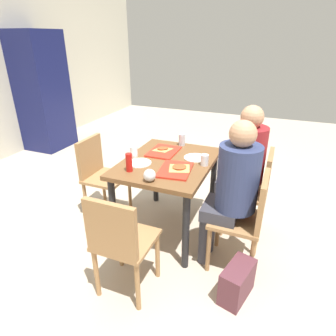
{
  "coord_description": "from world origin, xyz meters",
  "views": [
    {
      "loc": [
        -2.28,
        -0.92,
        1.8
      ],
      "look_at": [
        0.0,
        0.0,
        0.67
      ],
      "focal_mm": 30.91,
      "sensor_mm": 36.0,
      "label": 1
    }
  ],
  "objects_px": {
    "chair_far_side": "(99,171)",
    "chair_left_end": "(120,240)",
    "pizza_slice_a": "(179,167)",
    "tray_red_near": "(175,170)",
    "pizza_slice_b": "(163,149)",
    "foil_bundle": "(150,175)",
    "chair_near_right": "(255,187)",
    "handbag": "(237,282)",
    "person_in_brown_jacket": "(243,161)",
    "plastic_cup_a": "(134,152)",
    "drink_fridge": "(43,92)",
    "paper_plate_near_edge": "(196,158)",
    "plastic_cup_b": "(205,160)",
    "soda_can": "(182,140)",
    "person_in_red": "(232,185)",
    "paper_plate_center": "(139,163)",
    "main_table": "(168,171)",
    "condiment_bottle": "(129,162)",
    "chair_near_left": "(247,216)",
    "tray_red_far": "(164,152)"
  },
  "relations": [
    {
      "from": "main_table",
      "to": "chair_near_left",
      "type": "relative_size",
      "value": 1.2
    },
    {
      "from": "pizza_slice_a",
      "to": "pizza_slice_b",
      "type": "xyz_separation_m",
      "value": [
        0.36,
        0.31,
        -0.0
      ]
    },
    {
      "from": "pizza_slice_a",
      "to": "foil_bundle",
      "type": "distance_m",
      "value": 0.32
    },
    {
      "from": "person_in_red",
      "to": "condiment_bottle",
      "type": "bearing_deg",
      "value": 95.11
    },
    {
      "from": "handbag",
      "to": "condiment_bottle",
      "type": "bearing_deg",
      "value": 74.97
    },
    {
      "from": "tray_red_near",
      "to": "paper_plate_near_edge",
      "type": "height_order",
      "value": "tray_red_near"
    },
    {
      "from": "chair_near_left",
      "to": "plastic_cup_b",
      "type": "height_order",
      "value": "chair_near_left"
    },
    {
      "from": "person_in_brown_jacket",
      "to": "pizza_slice_b",
      "type": "height_order",
      "value": "person_in_brown_jacket"
    },
    {
      "from": "paper_plate_near_edge",
      "to": "foil_bundle",
      "type": "relative_size",
      "value": 2.2
    },
    {
      "from": "paper_plate_center",
      "to": "drink_fridge",
      "type": "xyz_separation_m",
      "value": [
        1.64,
        2.63,
        0.2
      ]
    },
    {
      "from": "person_in_brown_jacket",
      "to": "drink_fridge",
      "type": "xyz_separation_m",
      "value": [
        1.23,
        3.49,
        0.2
      ]
    },
    {
      "from": "chair_far_side",
      "to": "main_table",
      "type": "bearing_deg",
      "value": -90.0
    },
    {
      "from": "condiment_bottle",
      "to": "person_in_red",
      "type": "bearing_deg",
      "value": -84.89
    },
    {
      "from": "soda_can",
      "to": "condiment_bottle",
      "type": "bearing_deg",
      "value": 165.49
    },
    {
      "from": "tray_red_near",
      "to": "tray_red_far",
      "type": "xyz_separation_m",
      "value": [
        0.36,
        0.26,
        0.0
      ]
    },
    {
      "from": "main_table",
      "to": "chair_near_left",
      "type": "bearing_deg",
      "value": -108.16
    },
    {
      "from": "pizza_slice_a",
      "to": "tray_red_near",
      "type": "bearing_deg",
      "value": 134.25
    },
    {
      "from": "chair_left_end",
      "to": "person_in_brown_jacket",
      "type": "bearing_deg",
      "value": -29.09
    },
    {
      "from": "person_in_red",
      "to": "pizza_slice_a",
      "type": "xyz_separation_m",
      "value": [
        0.1,
        0.47,
        0.03
      ]
    },
    {
      "from": "chair_left_end",
      "to": "pizza_slice_a",
      "type": "distance_m",
      "value": 0.81
    },
    {
      "from": "chair_left_end",
      "to": "person_in_brown_jacket",
      "type": "distance_m",
      "value": 1.34
    },
    {
      "from": "person_in_red",
      "to": "paper_plate_near_edge",
      "type": "xyz_separation_m",
      "value": [
        0.41,
        0.42,
        0.0
      ]
    },
    {
      "from": "chair_near_right",
      "to": "handbag",
      "type": "xyz_separation_m",
      "value": [
        -0.86,
        -0.02,
        -0.36
      ]
    },
    {
      "from": "chair_far_side",
      "to": "pizza_slice_b",
      "type": "height_order",
      "value": "chair_far_side"
    },
    {
      "from": "person_in_brown_jacket",
      "to": "drink_fridge",
      "type": "bearing_deg",
      "value": 70.64
    },
    {
      "from": "plastic_cup_b",
      "to": "foil_bundle",
      "type": "bearing_deg",
      "value": 145.39
    },
    {
      "from": "person_in_red",
      "to": "foil_bundle",
      "type": "height_order",
      "value": "person_in_red"
    },
    {
      "from": "chair_far_side",
      "to": "pizza_slice_a",
      "type": "distance_m",
      "value": 1.0
    },
    {
      "from": "plastic_cup_a",
      "to": "drink_fridge",
      "type": "distance_m",
      "value": 2.93
    },
    {
      "from": "plastic_cup_b",
      "to": "chair_far_side",
      "type": "bearing_deg",
      "value": 91.31
    },
    {
      "from": "paper_plate_near_edge",
      "to": "plastic_cup_a",
      "type": "height_order",
      "value": "plastic_cup_a"
    },
    {
      "from": "plastic_cup_a",
      "to": "paper_plate_center",
      "type": "bearing_deg",
      "value": -137.03
    },
    {
      "from": "soda_can",
      "to": "person_in_brown_jacket",
      "type": "bearing_deg",
      "value": -105.18
    },
    {
      "from": "pizza_slice_b",
      "to": "soda_can",
      "type": "relative_size",
      "value": 1.68
    },
    {
      "from": "paper_plate_near_edge",
      "to": "plastic_cup_b",
      "type": "bearing_deg",
      "value": -137.03
    },
    {
      "from": "chair_far_side",
      "to": "chair_left_end",
      "type": "bearing_deg",
      "value": -138.91
    },
    {
      "from": "main_table",
      "to": "paper_plate_center",
      "type": "relative_size",
      "value": 4.66
    },
    {
      "from": "chair_far_side",
      "to": "person_in_brown_jacket",
      "type": "distance_m",
      "value": 1.47
    },
    {
      "from": "paper_plate_center",
      "to": "paper_plate_near_edge",
      "type": "bearing_deg",
      "value": -54.91
    },
    {
      "from": "pizza_slice_b",
      "to": "condiment_bottle",
      "type": "height_order",
      "value": "condiment_bottle"
    },
    {
      "from": "chair_near_left",
      "to": "handbag",
      "type": "bearing_deg",
      "value": -177.32
    },
    {
      "from": "person_in_red",
      "to": "pizza_slice_a",
      "type": "relative_size",
      "value": 5.45
    },
    {
      "from": "chair_near_left",
      "to": "chair_far_side",
      "type": "xyz_separation_m",
      "value": [
        0.26,
        1.56,
        0.0
      ]
    },
    {
      "from": "condiment_bottle",
      "to": "chair_near_left",
      "type": "bearing_deg",
      "value": -85.6
    },
    {
      "from": "paper_plate_near_edge",
      "to": "soda_can",
      "type": "height_order",
      "value": "soda_can"
    },
    {
      "from": "paper_plate_near_edge",
      "to": "chair_near_left",
      "type": "bearing_deg",
      "value": -126.09
    },
    {
      "from": "chair_near_right",
      "to": "plastic_cup_a",
      "type": "relative_size",
      "value": 8.56
    },
    {
      "from": "chair_far_side",
      "to": "paper_plate_center",
      "type": "xyz_separation_m",
      "value": [
        -0.15,
        -0.56,
        0.25
      ]
    },
    {
      "from": "paper_plate_near_edge",
      "to": "plastic_cup_a",
      "type": "xyz_separation_m",
      "value": [
        -0.18,
        0.56,
        0.05
      ]
    },
    {
      "from": "paper_plate_center",
      "to": "pizza_slice_b",
      "type": "xyz_separation_m",
      "value": [
        0.36,
        -0.08,
        0.02
      ]
    }
  ]
}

